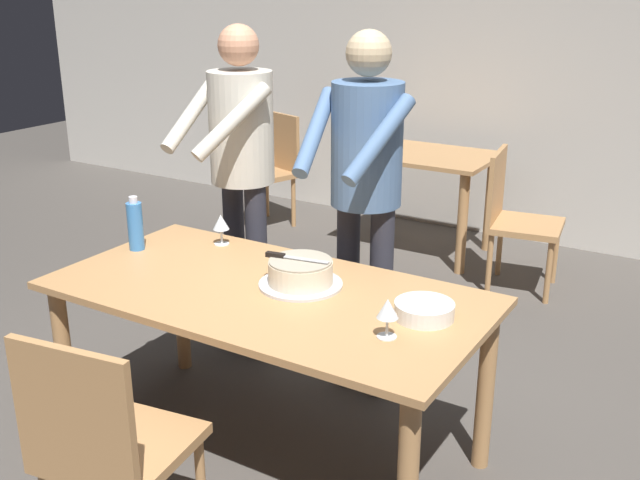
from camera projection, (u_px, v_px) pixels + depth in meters
The scene contains 15 objects.
ground_plane at pixel (271, 449), 3.22m from camera, with size 14.00×14.00×0.00m, color #4C4742.
back_wall at pixel (528, 61), 5.46m from camera, with size 10.00×0.12×2.70m, color beige.
main_dining_table at pixel (267, 313), 3.01m from camera, with size 1.76×0.89×0.75m.
cake_on_platter at pixel (301, 274), 3.00m from camera, with size 0.34×0.34×0.11m.
cake_knife at pixel (284, 256), 3.00m from camera, with size 0.27×0.07×0.02m.
plate_stack at pixel (424, 310), 2.72m from camera, with size 0.22×0.22×0.06m.
wine_glass_near at pixel (388, 310), 2.55m from camera, with size 0.08×0.08×0.14m.
wine_glass_far at pixel (221, 223), 3.45m from camera, with size 0.08×0.08×0.14m.
water_bottle at pixel (135, 225), 3.38m from camera, with size 0.07×0.07×0.25m.
person_cutting_cake at pixel (365, 178), 3.35m from camera, with size 0.47×0.55×1.72m.
person_standing_beside at pixel (241, 157), 3.73m from camera, with size 0.46×0.58×1.72m.
chair_near_side at pixel (106, 443), 2.43m from camera, with size 0.50×0.50×0.90m.
background_table at pixel (422, 175), 5.40m from camera, with size 1.00×0.70×0.74m.
background_chair_0 at pixel (269, 166), 6.03m from camera, with size 0.56×0.56×0.90m.
background_chair_1 at pixel (515, 215), 4.77m from camera, with size 0.50×0.50×0.90m.
Camera 1 is at (1.61, -2.23, 1.92)m, focal length 41.98 mm.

